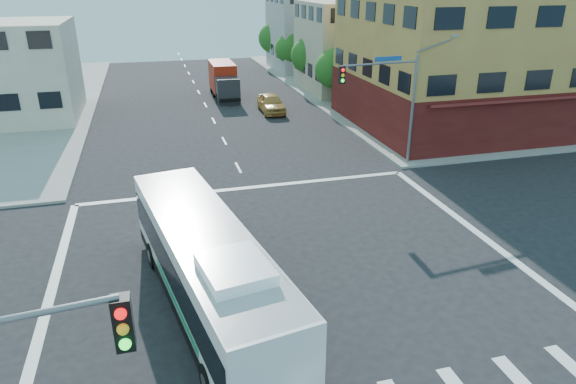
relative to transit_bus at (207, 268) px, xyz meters
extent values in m
plane|color=black|center=(3.65, 1.83, -1.81)|extent=(120.00, 120.00, 0.00)
cube|color=gray|center=(38.65, 36.83, -1.74)|extent=(50.00, 50.00, 0.15)
cube|color=gold|center=(23.65, 20.33, 5.19)|extent=(18.00, 15.00, 14.00)
cube|color=#5D1A15|center=(23.65, 20.33, 0.19)|extent=(18.09, 15.08, 4.00)
cube|color=maroon|center=(23.65, 13.23, 1.79)|extent=(16.00, 1.60, 0.51)
cube|color=#BEAB91|center=(20.65, 35.83, 2.69)|extent=(12.00, 10.00, 9.00)
cube|color=#A6A6A1|center=(20.65, 49.83, 3.19)|extent=(12.00, 10.00, 10.00)
cylinder|color=slate|center=(14.45, 12.63, 1.69)|extent=(0.18, 0.18, 7.00)
cylinder|color=slate|center=(11.95, 12.38, 4.79)|extent=(5.01, 0.62, 0.12)
cube|color=black|center=(9.45, 12.13, 4.29)|extent=(0.32, 0.30, 1.00)
sphere|color=#FF0C0C|center=(9.45, 11.96, 4.59)|extent=(0.20, 0.20, 0.20)
sphere|color=yellow|center=(9.45, 11.96, 4.29)|extent=(0.20, 0.20, 0.20)
sphere|color=#19FF33|center=(9.45, 11.96, 3.99)|extent=(0.20, 0.20, 0.20)
cube|color=#144A8D|center=(12.45, 12.43, 5.04)|extent=(1.80, 0.22, 0.28)
cube|color=gray|center=(16.95, 12.88, 6.19)|extent=(0.50, 0.22, 0.14)
cube|color=black|center=(-2.15, -8.47, 4.29)|extent=(0.32, 0.30, 1.00)
sphere|color=#FF0C0C|center=(-2.15, -8.64, 4.59)|extent=(0.20, 0.20, 0.20)
sphere|color=yellow|center=(-2.15, -8.64, 4.29)|extent=(0.20, 0.20, 0.20)
sphere|color=#19FF33|center=(-2.15, -8.64, 3.99)|extent=(0.20, 0.20, 0.20)
cylinder|color=#392715|center=(15.45, 29.83, -0.85)|extent=(0.28, 0.28, 1.92)
sphere|color=#1E5719|center=(15.45, 29.83, 1.55)|extent=(3.60, 3.60, 3.60)
sphere|color=#1E5719|center=(15.85, 29.53, 2.45)|extent=(2.52, 2.52, 2.52)
cylinder|color=#392715|center=(15.45, 37.83, -0.81)|extent=(0.28, 0.28, 1.99)
sphere|color=#1E5719|center=(15.45, 37.83, 1.70)|extent=(3.80, 3.80, 3.80)
sphere|color=#1E5719|center=(15.85, 37.53, 2.65)|extent=(2.66, 2.66, 2.66)
cylinder|color=#392715|center=(15.45, 45.83, -0.87)|extent=(0.28, 0.28, 1.89)
sphere|color=#1E5719|center=(15.45, 45.83, 1.44)|extent=(3.40, 3.40, 3.40)
sphere|color=#1E5719|center=(15.85, 45.53, 2.29)|extent=(2.38, 2.38, 2.38)
cylinder|color=#392715|center=(15.45, 53.83, -0.80)|extent=(0.28, 0.28, 2.03)
sphere|color=#1E5719|center=(15.45, 53.83, 1.82)|extent=(4.00, 4.00, 4.00)
sphere|color=#1E5719|center=(15.85, 53.53, 2.82)|extent=(2.80, 2.80, 2.80)
cube|color=black|center=(0.00, 0.02, -1.24)|extent=(4.78, 12.79, 0.47)
cube|color=white|center=(0.00, 0.02, 0.04)|extent=(4.76, 12.76, 2.97)
cube|color=black|center=(0.00, 0.02, 0.22)|extent=(4.75, 12.40, 1.30)
cube|color=black|center=(-1.07, 6.11, 0.11)|extent=(2.42, 0.48, 1.41)
cube|color=#E5590C|center=(-1.07, 6.14, 1.15)|extent=(1.97, 0.39, 0.29)
cube|color=white|center=(0.00, 0.02, 1.46)|extent=(4.67, 12.50, 0.12)
cube|color=white|center=(0.53, -3.05, 1.71)|extent=(2.22, 2.58, 0.37)
cube|color=#167B4C|center=(-1.23, -0.72, -0.72)|extent=(1.00, 5.64, 0.29)
cube|color=#167B4C|center=(1.41, -0.26, -0.72)|extent=(1.00, 5.64, 0.29)
cylinder|color=black|center=(-1.92, 3.74, -1.27)|extent=(0.49, 1.12, 1.08)
cylinder|color=#99999E|center=(-2.06, 3.72, -1.27)|extent=(0.13, 0.54, 0.54)
cylinder|color=black|center=(0.53, 4.17, -1.27)|extent=(0.49, 1.12, 1.08)
cylinder|color=#99999E|center=(0.68, 4.20, -1.27)|extent=(0.13, 0.54, 0.54)
cylinder|color=black|center=(-0.54, -4.13, -1.27)|extent=(0.49, 1.12, 1.08)
cylinder|color=#99999E|center=(-0.69, -4.16, -1.27)|extent=(0.13, 0.54, 0.54)
cylinder|color=black|center=(1.91, -3.70, -1.27)|extent=(0.49, 1.12, 1.08)
cylinder|color=#99999E|center=(2.05, -3.68, -1.27)|extent=(0.13, 0.54, 0.54)
cube|color=#28272C|center=(5.90, 33.07, -0.60)|extent=(2.16, 2.07, 2.42)
cube|color=black|center=(5.89, 32.18, -0.23)|extent=(1.96, 0.10, 0.93)
cube|color=#AD200D|center=(5.94, 36.61, 0.14)|extent=(2.29, 5.24, 2.79)
cube|color=black|center=(5.92, 35.49, -1.30)|extent=(2.13, 7.47, 0.28)
cylinder|color=black|center=(4.92, 33.27, -1.35)|extent=(0.27, 0.93, 0.93)
cylinder|color=black|center=(6.88, 33.25, -1.35)|extent=(0.27, 0.93, 0.93)
cylinder|color=black|center=(4.95, 35.97, -1.35)|extent=(0.27, 0.93, 0.93)
cylinder|color=black|center=(6.91, 35.95, -1.35)|extent=(0.27, 0.93, 0.93)
cylinder|color=black|center=(4.98, 38.29, -1.35)|extent=(0.27, 0.93, 0.93)
cylinder|color=black|center=(6.93, 38.27, -1.35)|extent=(0.27, 0.93, 0.93)
imported|color=gold|center=(9.07, 28.44, -0.98)|extent=(2.07, 4.92, 1.66)
camera|label=1|loc=(-1.33, -15.87, 9.55)|focal=32.00mm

